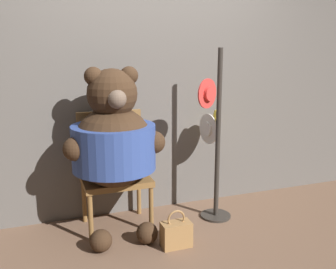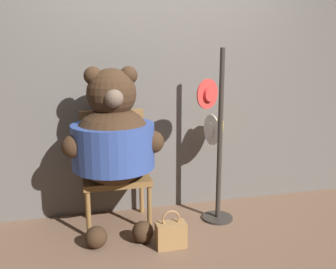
{
  "view_description": "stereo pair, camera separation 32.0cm",
  "coord_description": "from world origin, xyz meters",
  "px_view_note": "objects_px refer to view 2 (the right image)",
  "views": [
    {
      "loc": [
        -1.05,
        -2.66,
        1.52
      ],
      "look_at": [
        0.02,
        0.27,
        0.82
      ],
      "focal_mm": 40.0,
      "sensor_mm": 36.0,
      "label": 1
    },
    {
      "loc": [
        -0.74,
        -2.76,
        1.52
      ],
      "look_at": [
        0.02,
        0.27,
        0.82
      ],
      "focal_mm": 40.0,
      "sensor_mm": 36.0,
      "label": 2
    }
  ],
  "objects_px": {
    "teddy_bear": "(113,140)",
    "handbag_on_ground": "(171,234)",
    "chair": "(115,164)",
    "hat_display_rack": "(216,139)"
  },
  "relations": [
    {
      "from": "chair",
      "to": "teddy_bear",
      "type": "relative_size",
      "value": 0.72
    },
    {
      "from": "chair",
      "to": "teddy_bear",
      "type": "height_order",
      "value": "teddy_bear"
    },
    {
      "from": "chair",
      "to": "hat_display_rack",
      "type": "distance_m",
      "value": 0.93
    },
    {
      "from": "chair",
      "to": "teddy_bear",
      "type": "bearing_deg",
      "value": -97.67
    },
    {
      "from": "teddy_bear",
      "to": "hat_display_rack",
      "type": "xyz_separation_m",
      "value": [
        0.91,
        0.0,
        -0.04
      ]
    },
    {
      "from": "chair",
      "to": "hat_display_rack",
      "type": "height_order",
      "value": "hat_display_rack"
    },
    {
      "from": "teddy_bear",
      "to": "handbag_on_ground",
      "type": "bearing_deg",
      "value": -47.63
    },
    {
      "from": "hat_display_rack",
      "to": "handbag_on_ground",
      "type": "bearing_deg",
      "value": -140.86
    },
    {
      "from": "teddy_bear",
      "to": "hat_display_rack",
      "type": "distance_m",
      "value": 0.91
    },
    {
      "from": "chair",
      "to": "handbag_on_ground",
      "type": "bearing_deg",
      "value": -58.11
    }
  ]
}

